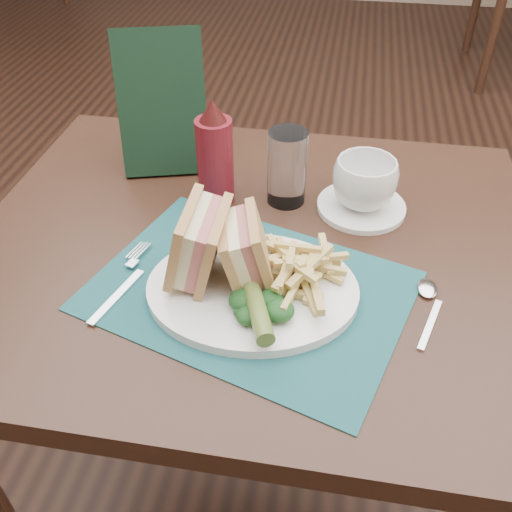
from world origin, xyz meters
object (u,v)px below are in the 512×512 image
(plate, at_px, (252,290))
(sandwich_half_b, at_px, (230,250))
(check_presenter, at_px, (162,104))
(coffee_cup, at_px, (364,183))
(table_main, at_px, (253,387))
(ketchup_bottle, at_px, (215,152))
(drinking_glass, at_px, (287,168))
(saucer, at_px, (361,207))
(sandwich_half_a, at_px, (184,240))
(placemat, at_px, (249,290))

(plate, bearing_deg, sandwich_half_b, 154.32)
(check_presenter, bearing_deg, coffee_cup, -29.53)
(table_main, relative_size, ketchup_bottle, 4.84)
(ketchup_bottle, bearing_deg, check_presenter, 139.64)
(table_main, xyz_separation_m, drinking_glass, (0.04, 0.12, 0.44))
(coffee_cup, bearing_deg, check_presenter, 166.60)
(plate, relative_size, ketchup_bottle, 1.61)
(plate, bearing_deg, table_main, 94.84)
(drinking_glass, xyz_separation_m, ketchup_bottle, (-0.12, -0.02, 0.03))
(plate, relative_size, saucer, 2.00)
(table_main, xyz_separation_m, saucer, (0.17, 0.12, 0.38))
(check_presenter, bearing_deg, sandwich_half_b, -75.40)
(sandwich_half_a, bearing_deg, table_main, 53.33)
(drinking_glass, xyz_separation_m, check_presenter, (-0.24, 0.08, 0.06))
(sandwich_half_a, relative_size, drinking_glass, 0.90)
(sandwich_half_b, height_order, ketchup_bottle, ketchup_bottle)
(plate, distance_m, coffee_cup, 0.28)
(placemat, bearing_deg, plate, -47.77)
(plate, xyz_separation_m, saucer, (0.15, 0.24, -0.00))
(plate, distance_m, sandwich_half_b, 0.07)
(ketchup_bottle, xyz_separation_m, check_presenter, (-0.12, 0.10, 0.03))
(table_main, relative_size, placemat, 2.07)
(coffee_cup, xyz_separation_m, drinking_glass, (-0.13, 0.01, 0.01))
(placemat, height_order, ketchup_bottle, ketchup_bottle)
(saucer, distance_m, ketchup_bottle, 0.26)
(plate, xyz_separation_m, check_presenter, (-0.22, 0.33, 0.11))
(placemat, bearing_deg, ketchup_bottle, 113.73)
(table_main, bearing_deg, drinking_glass, 72.93)
(saucer, height_order, ketchup_bottle, ketchup_bottle)
(plate, height_order, drinking_glass, drinking_glass)
(check_presenter, bearing_deg, saucer, -29.53)
(drinking_glass, bearing_deg, check_presenter, 161.02)
(coffee_cup, bearing_deg, drinking_glass, 177.31)
(sandwich_half_b, relative_size, check_presenter, 0.40)
(placemat, relative_size, plate, 1.45)
(plate, relative_size, coffee_cup, 2.81)
(placemat, relative_size, saucer, 2.90)
(sandwich_half_b, distance_m, drinking_glass, 0.24)
(table_main, xyz_separation_m, sandwich_half_a, (-0.08, -0.11, 0.45))
(drinking_glass, bearing_deg, sandwich_half_b, -101.98)
(saucer, height_order, check_presenter, check_presenter)
(saucer, bearing_deg, ketchup_bottle, -177.18)
(placemat, xyz_separation_m, saucer, (0.15, 0.23, 0.00))
(placemat, relative_size, sandwich_half_a, 3.73)
(sandwich_half_a, xyz_separation_m, saucer, (0.25, 0.22, -0.07))
(plate, distance_m, sandwich_half_a, 0.12)
(sandwich_half_a, bearing_deg, check_presenter, 110.27)
(table_main, relative_size, sandwich_half_a, 7.72)
(plate, distance_m, ketchup_bottle, 0.26)
(plate, height_order, check_presenter, check_presenter)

